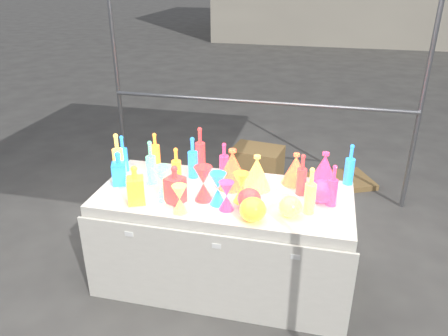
% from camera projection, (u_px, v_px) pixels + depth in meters
% --- Properties ---
extents(ground, '(80.00, 80.00, 0.00)m').
position_uv_depth(ground, '(224.00, 278.00, 3.42)').
color(ground, '#595753').
rests_on(ground, ground).
extents(display_table, '(1.84, 0.83, 0.75)m').
position_uv_depth(display_table, '(224.00, 238.00, 3.25)').
color(display_table, silver).
rests_on(display_table, ground).
extents(cardboard_box_closed, '(0.59, 0.47, 0.39)m').
position_uv_depth(cardboard_box_closed, '(257.00, 164.00, 4.89)').
color(cardboard_box_closed, olive).
rests_on(cardboard_box_closed, ground).
extents(cardboard_box_flat, '(0.83, 0.74, 0.06)m').
position_uv_depth(cardboard_box_flat, '(339.00, 181.00, 4.88)').
color(cardboard_box_flat, olive).
rests_on(cardboard_box_flat, ground).
extents(bottle_0, '(0.08, 0.08, 0.28)m').
position_uv_depth(bottle_0, '(155.00, 150.00, 3.47)').
color(bottle_0, red).
rests_on(bottle_0, display_table).
extents(bottle_1, '(0.08, 0.08, 0.30)m').
position_uv_depth(bottle_1, '(123.00, 153.00, 3.38)').
color(bottle_1, '#1A9238').
rests_on(bottle_1, display_table).
extents(bottle_2, '(0.08, 0.08, 0.35)m').
position_uv_depth(bottle_2, '(200.00, 149.00, 3.39)').
color(bottle_2, '#CF5C15').
rests_on(bottle_2, display_table).
extents(bottle_3, '(0.08, 0.08, 0.28)m').
position_uv_depth(bottle_3, '(224.00, 160.00, 3.28)').
color(bottle_3, blue).
rests_on(bottle_3, display_table).
extents(bottle_4, '(0.11, 0.11, 0.34)m').
position_uv_depth(bottle_4, '(118.00, 155.00, 3.29)').
color(bottle_4, '#13776A').
rests_on(bottle_4, display_table).
extents(bottle_5, '(0.09, 0.09, 0.34)m').
position_uv_depth(bottle_5, '(151.00, 162.00, 3.17)').
color(bottle_5, '#A82164').
rests_on(bottle_5, display_table).
extents(bottle_6, '(0.08, 0.08, 0.28)m').
position_uv_depth(bottle_6, '(176.00, 165.00, 3.20)').
color(bottle_6, red).
rests_on(bottle_6, display_table).
extents(bottle_7, '(0.09, 0.09, 0.32)m').
position_uv_depth(bottle_7, '(193.00, 157.00, 3.28)').
color(bottle_7, '#1A9238').
rests_on(bottle_7, display_table).
extents(decanter_0, '(0.15, 0.15, 0.27)m').
position_uv_depth(decanter_0, '(135.00, 185.00, 2.92)').
color(decanter_0, red).
rests_on(decanter_0, display_table).
extents(decanter_1, '(0.14, 0.14, 0.27)m').
position_uv_depth(decanter_1, '(175.00, 184.00, 2.93)').
color(decanter_1, '#CF5C15').
rests_on(decanter_1, display_table).
extents(decanter_2, '(0.13, 0.13, 0.26)m').
position_uv_depth(decanter_2, '(119.00, 168.00, 3.18)').
color(decanter_2, '#1A9238').
rests_on(decanter_2, display_table).
extents(hourglass_0, '(0.13, 0.13, 0.25)m').
position_uv_depth(hourglass_0, '(203.00, 184.00, 2.96)').
color(hourglass_0, '#CF5C15').
rests_on(hourglass_0, display_table).
extents(hourglass_1, '(0.13, 0.13, 0.20)m').
position_uv_depth(hourglass_1, '(227.00, 196.00, 2.86)').
color(hourglass_1, blue).
rests_on(hourglass_1, display_table).
extents(hourglass_2, '(0.11, 0.11, 0.19)m').
position_uv_depth(hourglass_2, '(180.00, 199.00, 2.82)').
color(hourglass_2, '#13776A').
rests_on(hourglass_2, display_table).
extents(hourglass_3, '(0.13, 0.13, 0.25)m').
position_uv_depth(hourglass_3, '(163.00, 184.00, 2.96)').
color(hourglass_3, '#A82164').
rests_on(hourglass_3, display_table).
extents(hourglass_4, '(0.13, 0.13, 0.21)m').
position_uv_depth(hourglass_4, '(241.00, 187.00, 2.95)').
color(hourglass_4, red).
rests_on(hourglass_4, display_table).
extents(hourglass_5, '(0.12, 0.12, 0.23)m').
position_uv_depth(hourglass_5, '(218.00, 189.00, 2.92)').
color(hourglass_5, '#1A9238').
rests_on(hourglass_5, display_table).
extents(globe_0, '(0.19, 0.19, 0.14)m').
position_uv_depth(globe_0, '(253.00, 211.00, 2.75)').
color(globe_0, red).
rests_on(globe_0, display_table).
extents(globe_1, '(0.19, 0.19, 0.12)m').
position_uv_depth(globe_1, '(290.00, 208.00, 2.80)').
color(globe_1, '#13776A').
rests_on(globe_1, display_table).
extents(globe_2, '(0.21, 0.21, 0.13)m').
position_uv_depth(globe_2, '(249.00, 200.00, 2.88)').
color(globe_2, '#CF5C15').
rests_on(globe_2, display_table).
extents(globe_3, '(0.22, 0.22, 0.14)m').
position_uv_depth(globe_3, '(322.00, 193.00, 2.96)').
color(globe_3, blue).
rests_on(globe_3, display_table).
extents(lampshade_0, '(0.32, 0.32, 0.29)m').
position_uv_depth(lampshade_0, '(232.00, 168.00, 3.15)').
color(lampshade_0, gold).
rests_on(lampshade_0, display_table).
extents(lampshade_1, '(0.24, 0.24, 0.24)m').
position_uv_depth(lampshade_1, '(296.00, 168.00, 3.20)').
color(lampshade_1, gold).
rests_on(lampshade_1, display_table).
extents(lampshade_2, '(0.29, 0.29, 0.27)m').
position_uv_depth(lampshade_2, '(324.00, 169.00, 3.15)').
color(lampshade_2, blue).
rests_on(lampshade_2, display_table).
extents(lampshade_3, '(0.27, 0.27, 0.26)m').
position_uv_depth(lampshade_3, '(257.00, 172.00, 3.12)').
color(lampshade_3, '#13776A').
rests_on(lampshade_3, display_table).
extents(bottle_8, '(0.07, 0.07, 0.31)m').
position_uv_depth(bottle_8, '(350.00, 164.00, 3.17)').
color(bottle_8, '#1A9238').
rests_on(bottle_8, display_table).
extents(bottle_9, '(0.08, 0.08, 0.30)m').
position_uv_depth(bottle_9, '(302.00, 175.00, 3.03)').
color(bottle_9, '#CF5C15').
rests_on(bottle_9, display_table).
extents(bottle_10, '(0.08, 0.08, 0.30)m').
position_uv_depth(bottle_10, '(333.00, 185.00, 2.89)').
color(bottle_10, blue).
rests_on(bottle_10, display_table).
extents(bottle_11, '(0.08, 0.08, 0.32)m').
position_uv_depth(bottle_11, '(310.00, 191.00, 2.79)').
color(bottle_11, '#13776A').
rests_on(bottle_11, display_table).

